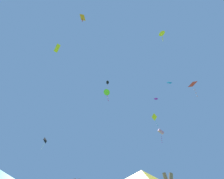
# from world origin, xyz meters

# --- Properties ---
(canopy_tent_yellow) EXTENTS (3.18, 3.18, 3.40)m
(canopy_tent_yellow) POSITION_xyz_m (4.11, 7.52, 2.89)
(canopy_tent_yellow) COLOR #9E9EA3
(canopy_tent_yellow) RESTS_ON ground
(kite_orange_diamond) EXTENTS (1.22, 1.15, 2.27)m
(kite_orange_diamond) POSITION_xyz_m (-3.68, 6.02, 26.15)
(kite_orange_diamond) COLOR orange
(kite_pink_box) EXTENTS (1.39, 0.86, 2.85)m
(kite_pink_box) POSITION_xyz_m (13.74, 22.86, 12.90)
(kite_pink_box) COLOR pink
(kite_yellow_box) EXTENTS (1.25, 1.51, 1.35)m
(kite_yellow_box) POSITION_xyz_m (-7.66, 9.29, 21.62)
(kite_yellow_box) COLOR yellow
(kite_lime_delta) EXTENTS (1.58, 1.54, 2.54)m
(kite_lime_delta) POSITION_xyz_m (1.26, 15.09, 17.14)
(kite_lime_delta) COLOR #75D138
(kite_red_diamond) EXTENTS (1.87, 1.72, 3.06)m
(kite_red_diamond) POSITION_xyz_m (17.91, 13.53, 19.08)
(kite_red_diamond) COLOR red
(kite_yellow_delta) EXTENTS (1.05, 1.06, 1.74)m
(kite_yellow_delta) POSITION_xyz_m (8.48, 4.36, 20.50)
(kite_yellow_delta) COLOR yellow
(kite_magenta_delta) EXTENTS (1.23, 0.89, 1.03)m
(kite_magenta_delta) POSITION_xyz_m (15.89, 26.15, 23.96)
(kite_magenta_delta) COLOR #D6389E
(kite_cyan_diamond) EXTENTS (1.04, 0.99, 1.12)m
(kite_cyan_diamond) POSITION_xyz_m (14.40, 15.25, 20.80)
(kite_cyan_diamond) COLOR #2DB7CC
(kite_black_diamond) EXTENTS (0.83, 0.90, 2.24)m
(kite_black_diamond) POSITION_xyz_m (-10.00, 22.42, 10.14)
(kite_black_diamond) COLOR black
(kite_yellow_diamond) EXTENTS (0.84, 0.82, 2.09)m
(kite_yellow_diamond) POSITION_xyz_m (10.02, 16.17, 12.96)
(kite_yellow_diamond) COLOR yellow
(kite_black_delta) EXTENTS (1.14, 1.17, 2.23)m
(kite_black_delta) POSITION_xyz_m (1.83, 24.51, 27.43)
(kite_black_delta) COLOR black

